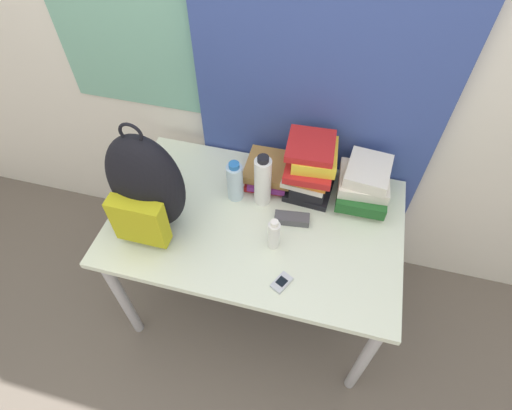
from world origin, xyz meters
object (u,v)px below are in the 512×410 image
Objects in this scene: book_stack_left at (270,171)px; water_bottle at (235,182)px; sports_bottle at (262,181)px; book_stack_center at (311,167)px; sunscreen_bottle at (274,234)px; backpack at (146,187)px; book_stack_right at (364,184)px; sunglasses_case at (292,219)px; cell_phone at (282,283)px.

book_stack_left is 1.19× the size of water_bottle.
book_stack_center is at bearing 35.28° from sports_bottle.
sports_bottle is at bearing 115.10° from sunscreen_bottle.
book_stack_right is at bearing 23.71° from backpack.
sports_bottle is at bearing 151.38° from sunglasses_case.
backpack is 0.62m from sunglasses_case.
sunscreen_bottle is (-0.33, -0.35, -0.02)m from book_stack_right.
book_stack_left is 0.20m from book_stack_center.
backpack is at bearing -148.00° from book_stack_center.
cell_phone is (0.07, -0.17, -0.07)m from sunscreen_bottle.
book_stack_right is at bearing 37.71° from sunglasses_case.
book_stack_center is at bearing 24.42° from water_bottle.
book_stack_left is 1.55× the size of sunscreen_bottle.
sunglasses_case reaches higher than cell_phone.
water_bottle is at bearing 136.24° from sunscreen_bottle.
book_stack_center is at bearing 178.64° from book_stack_right.
sunglasses_case is at bearing -28.62° from sports_bottle.
book_stack_right reaches higher than cell_phone.
sports_bottle is 0.45m from cell_phone.
backpack is at bearing -164.57° from sunglasses_case.
water_bottle is at bearing -155.58° from book_stack_center.
sports_bottle reaches higher than book_stack_left.
sunscreen_bottle is at bearing -43.76° from water_bottle.
water_bottle is at bearing -130.52° from book_stack_left.
water_bottle is (0.29, 0.23, -0.13)m from backpack.
book_stack_right is 0.99× the size of sports_bottle.
backpack is at bearing -141.01° from water_bottle.
book_stack_left is at bearing 124.29° from sunglasses_case.
sunscreen_bottle reaches higher than book_stack_left.
sports_bottle is 0.21m from sunglasses_case.
book_stack_left is 2.54× the size of cell_phone.
book_stack_left is 0.16m from sports_bottle.
sunglasses_case is at bearing 94.05° from cell_phone.
book_stack_left is at bearing 108.15° from cell_phone.
water_bottle is 0.30m from sunglasses_case.
sports_bottle is 1.72× the size of sunglasses_case.
sports_bottle is (-0.00, -0.14, 0.08)m from book_stack_left.
water_bottle is (-0.55, -0.14, 0.01)m from book_stack_right.
book_stack_center is 1.77× the size of sunscreen_bottle.
backpack is 0.59m from book_stack_left.
book_stack_left is at bearing 105.74° from sunscreen_bottle.
book_stack_right is 1.67× the size of sunscreen_bottle.
book_stack_left is 0.43m from book_stack_right.
sports_bottle is at bearing -163.37° from book_stack_right.
sunscreen_bottle is 1.64× the size of cell_phone.
sports_bottle reaches higher than book_stack_right.
sports_bottle reaches higher than book_stack_center.
book_stack_right is 0.45m from sports_bottle.
cell_phone is at bearing -85.95° from sunglasses_case.
cell_phone is at bearing -116.01° from book_stack_right.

